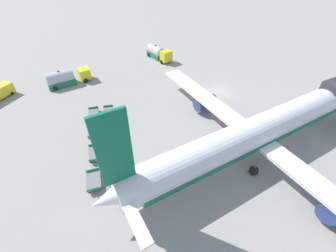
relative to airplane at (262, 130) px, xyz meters
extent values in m
plane|color=gray|center=(-14.53, 5.36, -3.51)|extent=(500.00, 500.00, 0.00)
cube|color=#2D2D33|center=(-0.18, 14.69, 1.27)|extent=(2.55, 4.24, 3.33)
cylinder|color=silver|center=(-0.01, 0.61, 0.17)|extent=(4.39, 40.28, 3.89)
cone|color=silver|center=(0.24, -19.51, 0.17)|extent=(3.76, 4.72, 3.70)
cube|color=#146B4C|center=(0.23, -18.78, 5.89)|extent=(0.32, 2.92, 7.54)
cube|color=silver|center=(0.23, -18.96, 0.75)|extent=(11.82, 1.25, 0.24)
cube|color=silver|center=(0.01, -1.00, -0.71)|extent=(42.18, 3.28, 0.44)
cylinder|color=navy|center=(10.81, -0.47, -1.93)|extent=(2.12, 3.57, 2.08)
cylinder|color=navy|center=(-10.79, -0.73, -1.93)|extent=(2.12, 3.57, 2.08)
cube|color=#146B4C|center=(-0.01, 0.61, -0.51)|extent=(4.42, 36.26, 0.70)
cylinder|color=#56565B|center=(-0.16, 13.08, -1.87)|extent=(0.24, 0.24, 2.14)
sphere|color=black|center=(-0.16, 13.08, -2.94)|extent=(1.14, 1.14, 1.14)
cylinder|color=#56565B|center=(2.89, -3.38, -1.87)|extent=(0.24, 0.24, 2.14)
sphere|color=black|center=(2.89, -3.38, -2.94)|extent=(1.14, 1.14, 1.14)
cylinder|color=#56565B|center=(-2.80, -3.45, -1.87)|extent=(0.24, 0.24, 2.14)
sphere|color=black|center=(-2.80, -3.45, -2.94)|extent=(1.14, 1.14, 1.14)
cube|color=yellow|center=(-30.76, 2.80, -1.92)|extent=(2.15, 2.57, 2.37)
cube|color=#236B4C|center=(-34.84, 2.17, -2.96)|extent=(4.92, 3.00, 1.09)
cylinder|color=#ADB2B7|center=(-34.84, 2.17, -1.86)|extent=(4.69, 2.93, 2.29)
sphere|color=#333338|center=(-34.84, 2.17, -0.72)|extent=(0.44, 0.44, 0.44)
sphere|color=black|center=(-30.84, 1.67, -3.06)|extent=(0.90, 0.90, 0.90)
sphere|color=black|center=(-31.17, 3.85, -3.06)|extent=(0.90, 0.90, 0.90)
sphere|color=black|center=(-36.02, 0.87, -3.06)|extent=(0.90, 0.90, 0.90)
sphere|color=black|center=(-36.36, 3.06, -3.06)|extent=(0.90, 0.90, 0.90)
cube|color=yellow|center=(-31.56, -15.67, -2.10)|extent=(2.63, 2.15, 2.01)
cube|color=#236B4C|center=(-31.32, -20.25, -2.94)|extent=(2.79, 5.26, 1.14)
cylinder|color=#ADB2B7|center=(-31.32, -20.25, -1.77)|extent=(2.71, 5.00, 2.46)
sphere|color=#333338|center=(-31.32, -20.25, -0.54)|extent=(0.44, 0.44, 0.44)
sphere|color=black|center=(-30.35, -15.88, -3.06)|extent=(0.90, 0.90, 0.90)
sphere|color=black|center=(-32.75, -16.00, -3.06)|extent=(0.90, 0.90, 0.90)
sphere|color=black|center=(-30.04, -21.69, -3.06)|extent=(0.90, 0.90, 0.90)
sphere|color=black|center=(-32.44, -21.82, -3.06)|extent=(0.90, 0.90, 0.90)
sphere|color=black|center=(-33.79, -30.31, -3.21)|extent=(0.60, 0.60, 0.60)
sphere|color=black|center=(-32.19, -29.04, -3.21)|extent=(0.60, 0.60, 0.60)
cube|color=slate|center=(-18.24, -17.45, -2.96)|extent=(3.23, 2.27, 0.10)
cube|color=#237F56|center=(-16.86, -17.79, -2.75)|extent=(0.47, 1.58, 0.32)
cube|color=#237F56|center=(-19.62, -17.10, -2.75)|extent=(0.47, 1.58, 0.32)
cube|color=#333338|center=(-16.48, -17.89, -3.08)|extent=(0.69, 0.23, 0.06)
sphere|color=black|center=(-17.41, -18.36, -3.33)|extent=(0.36, 0.36, 0.36)
sphere|color=black|center=(-17.08, -17.03, -3.33)|extent=(0.36, 0.36, 0.36)
sphere|color=black|center=(-19.40, -17.86, -3.33)|extent=(0.36, 0.36, 0.36)
sphere|color=black|center=(-19.07, -16.54, -3.33)|extent=(0.36, 0.36, 0.36)
cube|color=slate|center=(-13.97, -18.49, -2.96)|extent=(3.26, 2.37, 0.10)
cube|color=#237F56|center=(-12.60, -18.89, -2.75)|extent=(0.53, 1.57, 0.32)
cube|color=#237F56|center=(-15.34, -18.09, -2.75)|extent=(0.53, 1.57, 0.32)
cube|color=#333338|center=(-12.23, -19.00, -3.08)|extent=(0.69, 0.25, 0.06)
sphere|color=black|center=(-13.18, -19.43, -3.33)|extent=(0.36, 0.36, 0.36)
sphere|color=black|center=(-12.80, -18.12, -3.33)|extent=(0.36, 0.36, 0.36)
sphere|color=black|center=(-15.15, -18.86, -3.33)|extent=(0.36, 0.36, 0.36)
sphere|color=black|center=(-14.76, -17.55, -3.33)|extent=(0.36, 0.36, 0.36)
cube|color=slate|center=(-9.46, -19.55, -2.96)|extent=(3.20, 2.19, 0.10)
cube|color=#237F56|center=(-8.07, -19.84, -2.75)|extent=(0.42, 1.59, 0.32)
cube|color=#237F56|center=(-10.85, -19.25, -2.75)|extent=(0.42, 1.59, 0.32)
cube|color=#333338|center=(-7.69, -19.93, -3.08)|extent=(0.70, 0.21, 0.06)
sphere|color=black|center=(-8.60, -20.43, -3.33)|extent=(0.36, 0.36, 0.36)
sphere|color=black|center=(-8.32, -19.09, -3.33)|extent=(0.36, 0.36, 0.36)
sphere|color=black|center=(-10.61, -20.00, -3.33)|extent=(0.36, 0.36, 0.36)
sphere|color=black|center=(-10.32, -18.66, -3.33)|extent=(0.36, 0.36, 0.36)
cube|color=slate|center=(-5.17, -20.87, -2.96)|extent=(3.19, 2.17, 0.10)
cube|color=#237F56|center=(-3.77, -21.16, -2.75)|extent=(0.40, 1.59, 0.32)
cube|color=#237F56|center=(-6.56, -20.58, -2.75)|extent=(0.40, 1.59, 0.32)
cube|color=#333338|center=(-3.39, -21.24, -3.08)|extent=(0.70, 0.20, 0.06)
sphere|color=black|center=(-4.30, -21.75, -3.33)|extent=(0.36, 0.36, 0.36)
sphere|color=black|center=(-4.02, -20.41, -3.33)|extent=(0.36, 0.36, 0.36)
sphere|color=black|center=(-6.31, -21.33, -3.33)|extent=(0.36, 0.36, 0.36)
sphere|color=black|center=(-6.03, -19.99, -3.33)|extent=(0.36, 0.36, 0.36)
cube|color=slate|center=(-17.55, -15.20, -2.96)|extent=(3.26, 2.37, 0.10)
cube|color=#237F56|center=(-16.18, -15.60, -2.75)|extent=(0.53, 1.57, 0.32)
cube|color=#237F56|center=(-18.91, -14.80, -2.75)|extent=(0.53, 1.57, 0.32)
cube|color=#333338|center=(-15.80, -15.71, -3.08)|extent=(0.69, 0.25, 0.06)
sphere|color=black|center=(-16.75, -16.15, -3.33)|extent=(0.36, 0.36, 0.36)
sphere|color=black|center=(-16.37, -14.83, -3.33)|extent=(0.36, 0.36, 0.36)
sphere|color=black|center=(-18.72, -15.57, -3.33)|extent=(0.36, 0.36, 0.36)
sphere|color=black|center=(-18.34, -14.26, -3.33)|extent=(0.36, 0.36, 0.36)
cube|color=slate|center=(-13.27, -16.18, -2.96)|extent=(3.25, 2.33, 0.10)
cube|color=#237F56|center=(-11.89, -16.56, -2.75)|extent=(0.50, 1.57, 0.32)
cube|color=#237F56|center=(-14.64, -15.80, -2.75)|extent=(0.50, 1.57, 0.32)
cube|color=#333338|center=(-11.52, -16.66, -3.08)|extent=(0.69, 0.24, 0.06)
sphere|color=black|center=(-12.46, -17.11, -3.33)|extent=(0.36, 0.36, 0.36)
sphere|color=black|center=(-12.10, -15.79, -3.33)|extent=(0.36, 0.36, 0.36)
sphere|color=black|center=(-14.44, -16.57, -3.33)|extent=(0.36, 0.36, 0.36)
sphere|color=black|center=(-14.07, -15.25, -3.33)|extent=(0.36, 0.36, 0.36)
cube|color=slate|center=(-8.97, -17.43, -2.96)|extent=(3.23, 2.25, 0.10)
cube|color=#237F56|center=(-7.58, -17.77, -2.75)|extent=(0.46, 1.58, 0.32)
cube|color=#237F56|center=(-10.35, -17.10, -2.75)|extent=(0.46, 1.58, 0.32)
cube|color=#333338|center=(-7.20, -17.86, -3.08)|extent=(0.69, 0.22, 0.06)
sphere|color=black|center=(-8.13, -18.34, -3.33)|extent=(0.36, 0.36, 0.36)
sphere|color=black|center=(-7.81, -17.01, -3.33)|extent=(0.36, 0.36, 0.36)
sphere|color=black|center=(-10.12, -17.86, -3.33)|extent=(0.36, 0.36, 0.36)
sphere|color=black|center=(-9.80, -16.53, -3.33)|extent=(0.36, 0.36, 0.36)
cube|color=slate|center=(-4.36, -18.49, -2.96)|extent=(3.20, 2.18, 0.10)
cube|color=#237F56|center=(-2.97, -18.78, -2.75)|extent=(0.41, 1.59, 0.32)
cube|color=#237F56|center=(-5.76, -18.19, -2.75)|extent=(0.41, 1.59, 0.32)
cube|color=#333338|center=(-2.59, -18.87, -3.08)|extent=(0.70, 0.20, 0.06)
sphere|color=black|center=(-3.50, -19.37, -3.33)|extent=(0.36, 0.36, 0.36)
sphere|color=black|center=(-3.22, -18.03, -3.33)|extent=(0.36, 0.36, 0.36)
sphere|color=black|center=(-5.51, -18.94, -3.33)|extent=(0.36, 0.36, 0.36)
sphere|color=black|center=(-5.22, -17.61, -3.33)|extent=(0.36, 0.36, 0.36)
camera|label=1|loc=(13.17, -21.05, 18.75)|focal=24.00mm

